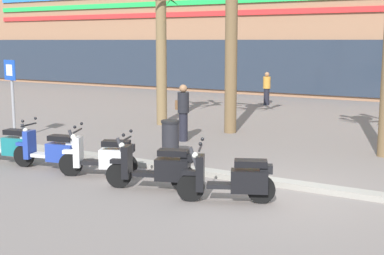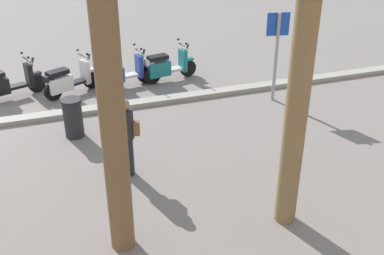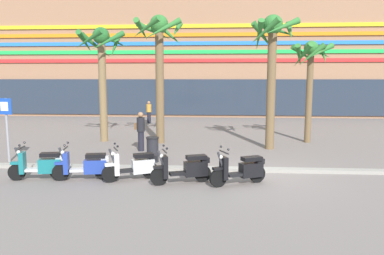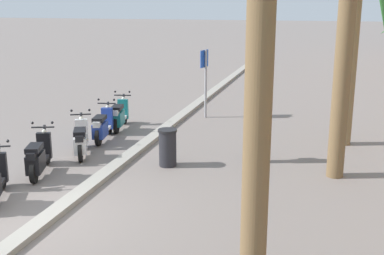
{
  "view_description": "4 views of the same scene",
  "coord_description": "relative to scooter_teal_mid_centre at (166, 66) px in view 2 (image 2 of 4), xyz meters",
  "views": [
    {
      "loc": [
        3.78,
        -9.69,
        2.98
      ],
      "look_at": [
        -2.73,
        1.23,
        0.91
      ],
      "focal_mm": 50.22,
      "sensor_mm": 36.0,
      "label": 1
    },
    {
      "loc": [
        -3.12,
        11.86,
        5.38
      ],
      "look_at": [
        -5.67,
        4.37,
        1.21
      ],
      "focal_mm": 44.05,
      "sensor_mm": 36.0,
      "label": 2
    },
    {
      "loc": [
        -1.26,
        -11.79,
        3.17
      ],
      "look_at": [
        -2.14,
        1.24,
        1.38
      ],
      "focal_mm": 34.53,
      "sensor_mm": 36.0,
      "label": 3
    },
    {
      "loc": [
        7.49,
        5.43,
        4.05
      ],
      "look_at": [
        -3.05,
        2.5,
        1.21
      ],
      "focal_mm": 45.66,
      "sensor_mm": 36.0,
      "label": 4
    }
  ],
  "objects": [
    {
      "name": "scooter_black_gap_after_mid",
      "position": [
        4.51,
        -0.1,
        -0.0
      ],
      "size": [
        1.79,
        0.85,
        1.17
      ],
      "color": "black",
      "rests_on": "ground"
    },
    {
      "name": "crossing_sign",
      "position": [
        -2.39,
        2.26,
        1.05
      ],
      "size": [
        0.59,
        0.17,
        2.4
      ],
      "color": "#939399",
      "rests_on": "ground"
    },
    {
      "name": "pedestrian_window_shopping",
      "position": [
        2.15,
        4.66,
        0.44
      ],
      "size": [
        0.46,
        0.34,
        1.69
      ],
      "color": "black",
      "rests_on": "ground"
    },
    {
      "name": "scooter_white_last_in_row",
      "position": [
        2.89,
        0.15,
        -0.01
      ],
      "size": [
        1.63,
        0.91,
        1.17
      ],
      "color": "black",
      "rests_on": "ground"
    },
    {
      "name": "litter_bin",
      "position": [
        3.02,
        2.64,
        0.03
      ],
      "size": [
        0.48,
        0.48,
        0.95
      ],
      "color": "#232328",
      "rests_on": "ground"
    },
    {
      "name": "scooter_blue_second_in_line",
      "position": [
        1.39,
        0.07,
        -0.01
      ],
      "size": [
        1.77,
        0.67,
        1.17
      ],
      "color": "black",
      "rests_on": "ground"
    },
    {
      "name": "scooter_teal_mid_centre",
      "position": [
        0.0,
        0.0,
        0.0
      ],
      "size": [
        1.73,
        0.66,
        1.17
      ],
      "color": "black",
      "rests_on": "ground"
    }
  ]
}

